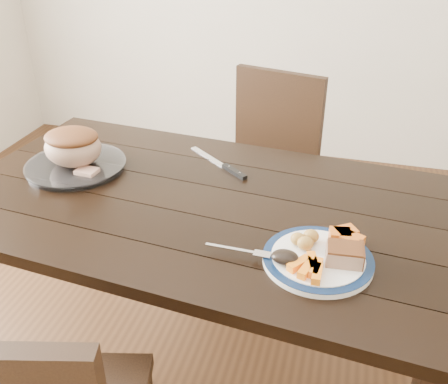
% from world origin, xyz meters
% --- Properties ---
extents(ground, '(4.00, 4.00, 0.00)m').
position_xyz_m(ground, '(0.00, 0.00, 0.00)').
color(ground, '#472B16').
rests_on(ground, ground).
extents(dining_table, '(1.68, 1.05, 0.75)m').
position_xyz_m(dining_table, '(0.00, 0.00, 0.66)').
color(dining_table, black).
rests_on(dining_table, ground).
extents(chair_far, '(0.51, 0.52, 0.93)m').
position_xyz_m(chair_far, '(0.07, 0.74, 0.52)').
color(chair_far, black).
rests_on(chair_far, ground).
extents(dinner_plate, '(0.29, 0.29, 0.02)m').
position_xyz_m(dinner_plate, '(0.39, -0.23, 0.76)').
color(dinner_plate, white).
rests_on(dinner_plate, dining_table).
extents(plate_rim, '(0.29, 0.29, 0.02)m').
position_xyz_m(plate_rim, '(0.39, -0.23, 0.77)').
color(plate_rim, '#0C1E3E').
rests_on(plate_rim, dinner_plate).
extents(serving_platter, '(0.34, 0.34, 0.02)m').
position_xyz_m(serving_platter, '(-0.49, 0.09, 0.76)').
color(serving_platter, white).
rests_on(serving_platter, dining_table).
extents(pork_slice, '(0.10, 0.08, 0.04)m').
position_xyz_m(pork_slice, '(0.45, -0.23, 0.79)').
color(pork_slice, tan).
rests_on(pork_slice, dinner_plate).
extents(roasted_potatoes, '(0.07, 0.08, 0.04)m').
position_xyz_m(roasted_potatoes, '(0.35, -0.19, 0.79)').
color(roasted_potatoes, gold).
rests_on(roasted_potatoes, dinner_plate).
extents(carrot_batons, '(0.09, 0.11, 0.02)m').
position_xyz_m(carrot_batons, '(0.38, -0.29, 0.78)').
color(carrot_batons, orange).
rests_on(carrot_batons, dinner_plate).
extents(pumpkin_wedges, '(0.10, 0.10, 0.04)m').
position_xyz_m(pumpkin_wedges, '(0.45, -0.15, 0.79)').
color(pumpkin_wedges, orange).
rests_on(pumpkin_wedges, dinner_plate).
extents(dark_mushroom, '(0.07, 0.05, 0.03)m').
position_xyz_m(dark_mushroom, '(0.31, -0.27, 0.79)').
color(dark_mushroom, black).
rests_on(dark_mushroom, dinner_plate).
extents(fork, '(0.18, 0.03, 0.00)m').
position_xyz_m(fork, '(0.20, -0.26, 0.77)').
color(fork, silver).
rests_on(fork, dinner_plate).
extents(roast_joint, '(0.20, 0.17, 0.13)m').
position_xyz_m(roast_joint, '(-0.49, 0.09, 0.83)').
color(roast_joint, tan).
rests_on(roast_joint, serving_platter).
extents(cut_slice, '(0.07, 0.06, 0.02)m').
position_xyz_m(cut_slice, '(-0.42, 0.03, 0.78)').
color(cut_slice, tan).
rests_on(cut_slice, serving_platter).
extents(carving_knife, '(0.26, 0.22, 0.01)m').
position_xyz_m(carving_knife, '(0.03, 0.22, 0.76)').
color(carving_knife, silver).
rests_on(carving_knife, dining_table).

